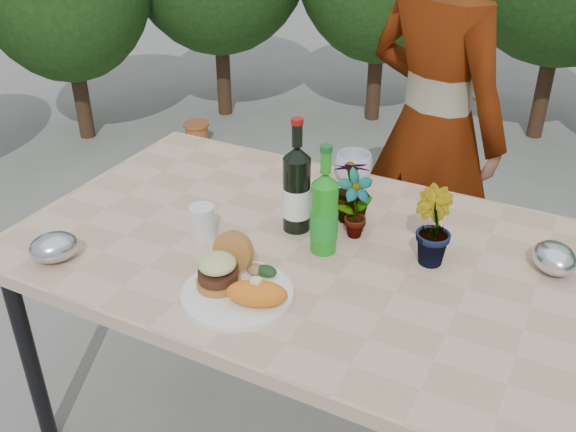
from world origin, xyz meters
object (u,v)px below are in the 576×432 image
at_px(dinner_plate, 237,294).
at_px(person, 432,129).
at_px(wine_bottle, 297,190).
at_px(patio_table, 301,260).

xyz_separation_m(dinner_plate, person, (0.16, 1.12, 0.06)).
bearing_deg(wine_bottle, patio_table, -49.12).
distance_m(patio_table, person, 0.84).
bearing_deg(patio_table, wine_bottle, 125.58).
height_order(patio_table, dinner_plate, dinner_plate).
bearing_deg(wine_bottle, dinner_plate, -82.06).
relative_size(patio_table, dinner_plate, 5.71).
relative_size(patio_table, wine_bottle, 4.67).
distance_m(dinner_plate, person, 1.13).
bearing_deg(dinner_plate, wine_bottle, 92.64).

